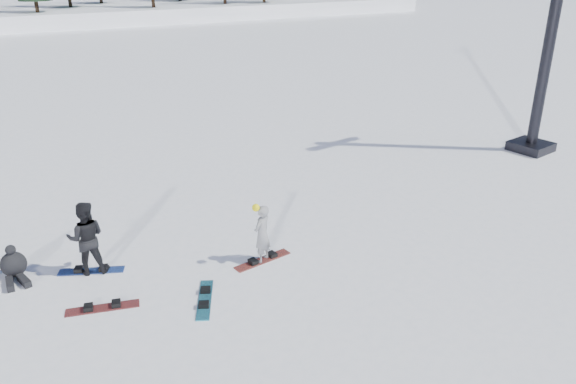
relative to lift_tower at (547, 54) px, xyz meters
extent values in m
plane|color=white|center=(-12.95, -2.86, -3.60)|extent=(420.00, 420.00, 0.00)
cube|color=white|center=(-12.95, 52.14, -4.60)|extent=(90.00, 14.00, 5.00)
ellipsoid|color=white|center=(7.05, 197.14, -18.23)|extent=(182.00, 140.00, 53.20)
ellipsoid|color=white|center=(97.05, 182.14, -17.46)|extent=(156.00, 120.00, 50.40)
ellipsoid|color=white|center=(47.05, 147.14, -15.97)|extent=(117.00, 90.00, 45.00)
cylinder|color=black|center=(0.00, 0.00, 0.82)|extent=(0.40, 0.40, 8.85)
cube|color=black|center=(0.00, 0.00, -3.43)|extent=(1.54, 1.54, 0.33)
imported|color=gray|center=(-12.49, -2.68, -2.87)|extent=(0.64, 0.58, 1.47)
sphere|color=yellow|center=(-12.69, -2.80, -2.08)|extent=(0.18, 0.18, 0.18)
imported|color=black|center=(-16.26, -1.24, -2.71)|extent=(1.01, 0.87, 1.78)
ellipsoid|color=black|center=(-17.84, -0.63, -3.28)|extent=(0.64, 0.57, 0.61)
sphere|color=black|center=(-17.84, -0.63, -2.91)|extent=(0.23, 0.23, 0.23)
cube|color=black|center=(-17.70, -1.07, -3.52)|extent=(0.29, 0.55, 0.15)
cube|color=black|center=(-17.99, -1.07, -3.52)|extent=(0.15, 0.53, 0.15)
cube|color=maroon|center=(-12.49, -2.68, -3.58)|extent=(1.53, 0.53, 0.03)
cube|color=#1B3C97|center=(-16.26, -1.24, -3.58)|extent=(1.50, 0.81, 0.03)
cube|color=#19738E|center=(-14.32, -3.61, -3.58)|extent=(0.87, 1.48, 0.03)
cube|color=maroon|center=(-16.33, -2.90, -3.58)|extent=(1.52, 0.62, 0.03)
camera|label=1|loc=(-17.52, -13.45, 3.31)|focal=35.00mm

